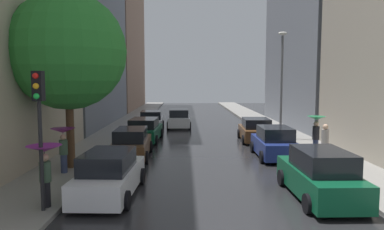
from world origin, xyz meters
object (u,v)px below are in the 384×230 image
parked_car_left_nearest (110,175)px  traffic_light_left_corner (39,110)px  pedestrian_by_kerb (325,141)px  pedestrian_far_side (63,140)px  street_tree_left (68,51)px  parked_car_right_second (274,143)px  parked_car_right_nearest (320,176)px  parked_car_left_third (144,130)px  parked_car_right_third (256,130)px  pedestrian_foreground (316,128)px  parked_car_left_second (131,144)px  parked_car_left_fourth (151,121)px  car_midroad (179,119)px  lamp_post_right (282,78)px  pedestrian_near_tree (45,161)px

parked_car_left_nearest → traffic_light_left_corner: (-1.68, -1.85, 2.51)m
pedestrian_by_kerb → parked_car_left_nearest: bearing=139.3°
pedestrian_far_side → street_tree_left: bearing=-92.3°
parked_car_right_second → traffic_light_left_corner: 12.59m
parked_car_left_nearest → pedestrian_by_kerb: size_ratio=2.45×
parked_car_right_second → pedestrian_by_kerb: bearing=-123.3°
pedestrian_far_side → pedestrian_by_kerb: bearing=-172.3°
parked_car_right_nearest → parked_car_left_third: bearing=31.3°
parked_car_right_third → pedestrian_foreground: pedestrian_foreground is taller
parked_car_left_second → parked_car_left_fourth: parked_car_left_fourth is taller
parked_car_right_nearest → car_midroad: (-5.32, 19.61, -0.06)m
parked_car_right_third → pedestrian_foreground: bearing=-157.0°
car_midroad → pedestrian_by_kerb: 16.18m
traffic_light_left_corner → parked_car_left_fourth: bearing=85.3°
parked_car_right_second → pedestrian_foreground: 2.33m
pedestrian_foreground → parked_car_left_second: bearing=-150.0°
pedestrian_far_side → lamp_post_right: lamp_post_right is taller
parked_car_right_nearest → traffic_light_left_corner: traffic_light_left_corner is taller
parked_car_right_second → pedestrian_near_tree: bearing=131.0°
parked_car_right_third → pedestrian_foreground: size_ratio=1.97×
parked_car_right_third → street_tree_left: 13.65m
parked_car_right_second → traffic_light_left_corner: size_ratio=0.97×
parked_car_right_third → pedestrian_near_tree: pedestrian_near_tree is taller
pedestrian_near_tree → lamp_post_right: (11.03, 13.32, 2.70)m
parked_car_right_second → pedestrian_near_tree: pedestrian_near_tree is taller
pedestrian_near_tree → street_tree_left: size_ratio=0.25×
parked_car_left_third → parked_car_left_fourth: parked_car_left_fourth is taller
pedestrian_near_tree → pedestrian_by_kerb: pedestrian_near_tree is taller
parked_car_left_nearest → parked_car_left_fourth: parked_car_left_nearest is taller
car_midroad → parked_car_left_second: bearing=168.4°
parked_car_right_third → pedestrian_by_kerb: pedestrian_by_kerb is taller
parked_car_right_second → traffic_light_left_corner: bearing=132.3°
pedestrian_foreground → pedestrian_near_tree: bearing=-114.1°
car_midroad → pedestrian_foreground: pedestrian_foreground is taller
pedestrian_by_kerb → pedestrian_far_side: (-12.28, -2.12, 0.46)m
pedestrian_by_kerb → pedestrian_near_tree: bearing=141.8°
parked_car_right_nearest → pedestrian_near_tree: pedestrian_near_tree is taller
street_tree_left → pedestrian_near_tree: bearing=-80.8°
parked_car_left_fourth → parked_car_right_second: size_ratio=1.04×
parked_car_right_second → pedestrian_by_kerb: pedestrian_by_kerb is taller
pedestrian_foreground → lamp_post_right: 6.36m
parked_car_right_nearest → pedestrian_near_tree: bearing=96.4°
lamp_post_right → pedestrian_foreground: bearing=-86.5°
street_tree_left → parked_car_left_third: bearing=73.0°
parked_car_left_second → pedestrian_by_kerb: pedestrian_by_kerb is taller
street_tree_left → lamp_post_right: size_ratio=1.09×
street_tree_left → traffic_light_left_corner: (0.88, -5.61, -2.18)m
parked_car_left_second → pedestrian_near_tree: size_ratio=2.31×
traffic_light_left_corner → pedestrian_near_tree: bearing=94.6°
parked_car_left_third → parked_car_left_fourth: size_ratio=1.11×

